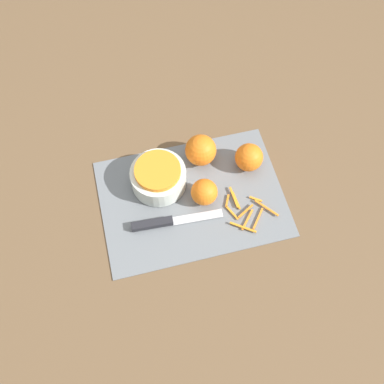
% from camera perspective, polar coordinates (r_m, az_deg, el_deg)
% --- Properties ---
extents(ground_plane, '(4.00, 4.00, 0.00)m').
position_cam_1_polar(ground_plane, '(1.16, 0.00, -0.84)').
color(ground_plane, brown).
extents(cutting_board, '(0.46, 0.33, 0.01)m').
position_cam_1_polar(cutting_board, '(1.15, 0.00, -0.77)').
color(cutting_board, slate).
rests_on(cutting_board, ground_plane).
extents(bowl_speckled, '(0.14, 0.14, 0.07)m').
position_cam_1_polar(bowl_speckled, '(1.14, -4.30, 1.98)').
color(bowl_speckled, silver).
rests_on(bowl_speckled, cutting_board).
extents(knife, '(0.23, 0.03, 0.02)m').
position_cam_1_polar(knife, '(1.11, -3.88, -3.87)').
color(knife, '#232328').
rests_on(knife, cutting_board).
extents(orange_left, '(0.07, 0.07, 0.07)m').
position_cam_1_polar(orange_left, '(1.12, 1.56, -0.01)').
color(orange_left, orange).
rests_on(orange_left, cutting_board).
extents(orange_right, '(0.08, 0.08, 0.08)m').
position_cam_1_polar(orange_right, '(1.17, 1.11, 5.33)').
color(orange_right, orange).
rests_on(orange_right, cutting_board).
extents(orange_back, '(0.07, 0.07, 0.07)m').
position_cam_1_polar(orange_back, '(1.18, 7.24, 4.39)').
color(orange_back, orange).
rests_on(orange_back, cutting_board).
extents(peel_pile, '(0.13, 0.14, 0.01)m').
position_cam_1_polar(peel_pile, '(1.14, 6.83, -2.37)').
color(peel_pile, orange).
rests_on(peel_pile, cutting_board).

